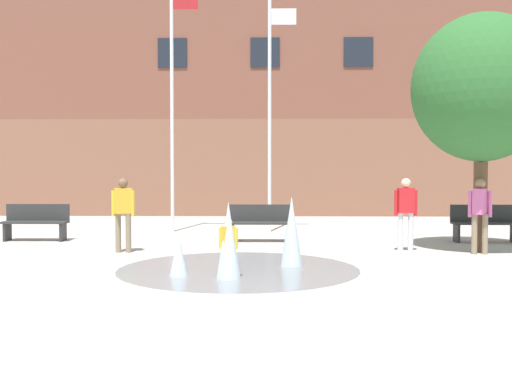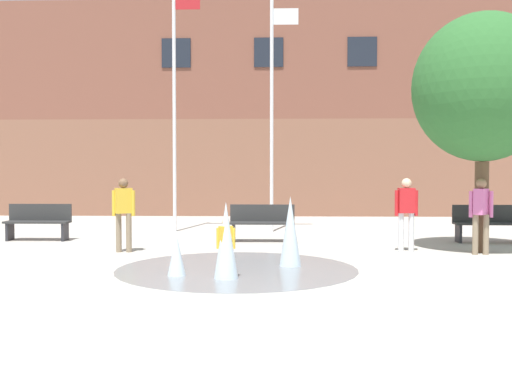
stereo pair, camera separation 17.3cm
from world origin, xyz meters
name	(u,v)px [view 1 (the left image)]	position (x,y,z in m)	size (l,w,h in m)	color
ground_plane	(251,354)	(0.00, 0.00, 0.00)	(100.00, 100.00, 0.00)	#B2ADA3
library_building	(266,115)	(0.00, 20.01, 4.11)	(36.00, 6.05, 8.22)	brown
splash_fountain	(248,245)	(-0.20, 4.66, 0.46)	(4.30, 4.30, 1.29)	gray
park_bench_left_of_flagpoles	(36,222)	(-5.66, 9.08, 0.48)	(1.60, 0.44, 0.91)	#28282D
park_bench_under_right_flagpole	(261,222)	(-0.03, 9.01, 0.48)	(1.60, 0.44, 0.91)	#28282D
park_bench_near_trashcan	(485,222)	(5.45, 9.07, 0.48)	(1.60, 0.44, 0.91)	#28282D
child_running	(228,243)	(-0.50, 4.00, 0.58)	(0.31, 0.22, 0.99)	silver
adult_watching	(406,208)	(3.12, 7.30, 0.93)	(0.50, 0.23, 1.59)	silver
teen_by_trashcan	(480,210)	(4.58, 6.91, 0.93)	(0.50, 0.39, 1.59)	#89755B
adult_in_red	(123,209)	(-2.96, 7.01, 0.93)	(0.50, 0.34, 1.59)	#89755B
flagpole_left	(173,98)	(-2.58, 11.38, 3.83)	(0.80, 0.10, 7.17)	silver
flagpole_right	(271,106)	(0.21, 11.38, 3.60)	(0.80, 0.10, 6.72)	silver
street_tree_near_building	(482,88)	(4.71, 7.26, 3.51)	(2.97, 2.97, 5.10)	brown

